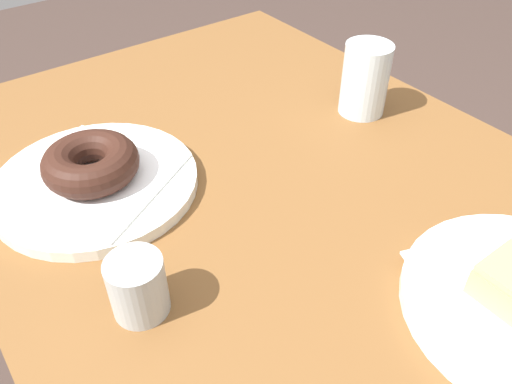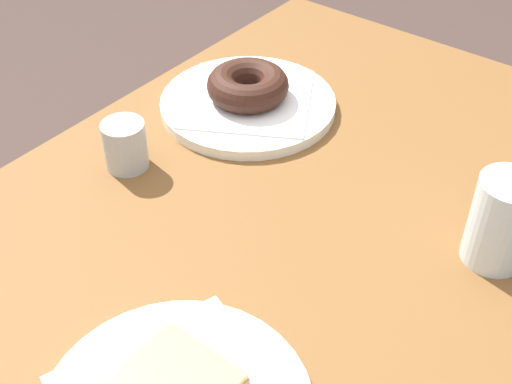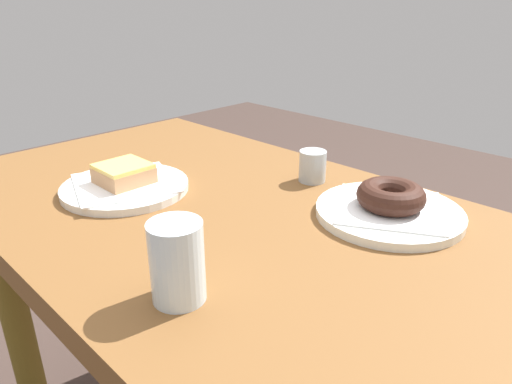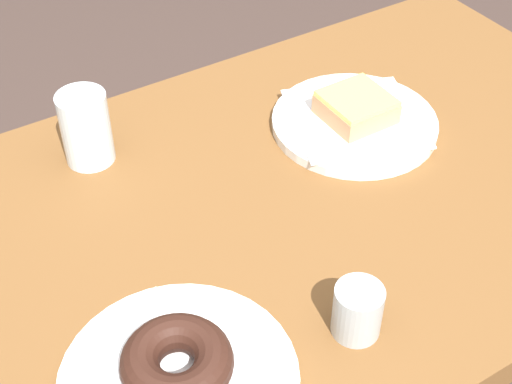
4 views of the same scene
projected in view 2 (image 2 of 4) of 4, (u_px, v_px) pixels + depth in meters
table at (241, 327)px, 0.79m from camera, size 1.13×0.65×0.72m
plate_chocolate_ring at (248, 104)px, 0.93m from camera, size 0.24×0.24×0.01m
napkin_chocolate_ring at (248, 98)px, 0.92m from camera, size 0.23×0.23×0.00m
donut_chocolate_ring at (248, 85)px, 0.91m from camera, size 0.11×0.11×0.04m
water_glass at (502, 221)px, 0.68m from camera, size 0.07×0.07×0.10m
sugar_jar at (125, 145)px, 0.82m from camera, size 0.05×0.05×0.06m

